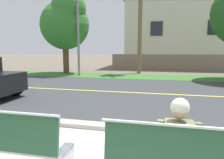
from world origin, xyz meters
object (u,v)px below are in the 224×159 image
object	(u,v)px
seated_person_olive	(178,141)
shade_tree_far_left	(66,21)
bench_left	(11,145)
streetlamp	(79,18)

from	to	relation	value
seated_person_olive	shade_tree_far_left	distance (m)	14.43
bench_left	seated_person_olive	xyz separation A→B (m)	(2.32, 0.17, 0.22)
shade_tree_far_left	seated_person_olive	bearing A→B (deg)	-59.27
bench_left	seated_person_olive	world-z (taller)	seated_person_olive
seated_person_olive	shade_tree_far_left	bearing A→B (deg)	120.73
seated_person_olive	shade_tree_far_left	xyz separation A→B (m)	(-7.18, 12.08, 3.26)
seated_person_olive	shade_tree_far_left	size ratio (longest dim) A/B	0.21
bench_left	seated_person_olive	size ratio (longest dim) A/B	1.39
bench_left	shade_tree_far_left	distance (m)	13.63
streetlamp	shade_tree_far_left	world-z (taller)	streetlamp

